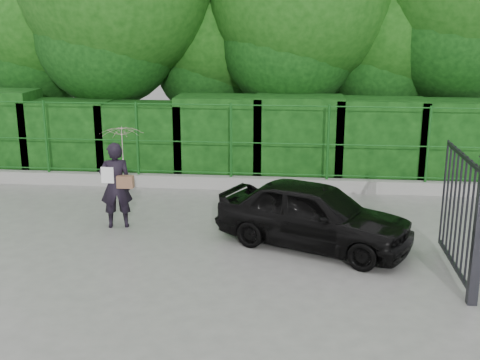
# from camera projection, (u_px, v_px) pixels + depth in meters

# --- Properties ---
(ground) EXTENTS (80.00, 80.00, 0.00)m
(ground) POSITION_uv_depth(u_px,v_px,m) (178.00, 259.00, 10.39)
(ground) COLOR gray
(kerb) EXTENTS (14.00, 0.25, 0.30)m
(kerb) POSITION_uv_depth(u_px,v_px,m) (215.00, 182.00, 14.67)
(kerb) COLOR #9E9E99
(kerb) RESTS_ON ground
(fence) EXTENTS (14.13, 0.06, 1.80)m
(fence) POSITION_uv_depth(u_px,v_px,m) (224.00, 140.00, 14.38)
(fence) COLOR #155117
(fence) RESTS_ON kerb
(hedge) EXTENTS (14.20, 1.20, 2.20)m
(hedge) POSITION_uv_depth(u_px,v_px,m) (221.00, 138.00, 15.40)
(hedge) COLOR black
(hedge) RESTS_ON ground
(gate) EXTENTS (0.22, 2.33, 2.36)m
(gate) POSITION_uv_depth(u_px,v_px,m) (470.00, 216.00, 8.93)
(gate) COLOR black
(gate) RESTS_ON ground
(woman) EXTENTS (0.92, 0.85, 2.03)m
(woman) POSITION_uv_depth(u_px,v_px,m) (119.00, 164.00, 11.70)
(woman) COLOR black
(woman) RESTS_ON ground
(car) EXTENTS (3.83, 2.76, 1.21)m
(car) POSITION_uv_depth(u_px,v_px,m) (314.00, 214.00, 10.85)
(car) COLOR black
(car) RESTS_ON ground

